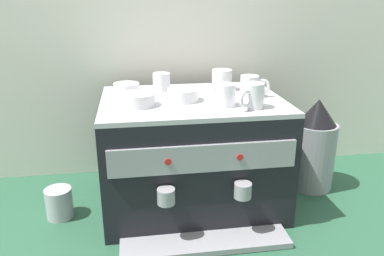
{
  "coord_description": "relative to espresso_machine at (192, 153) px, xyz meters",
  "views": [
    {
      "loc": [
        -0.2,
        -1.31,
        0.77
      ],
      "look_at": [
        0.0,
        0.0,
        0.3
      ],
      "focal_mm": 35.85,
      "sensor_mm": 36.0,
      "label": 1
    }
  ],
  "objects": [
    {
      "name": "ground_plane",
      "position": [
        0.0,
        0.0,
        -0.21
      ],
      "size": [
        4.0,
        4.0,
        0.0
      ],
      "primitive_type": "plane",
      "color": "#28563D"
    },
    {
      "name": "tiled_backsplash_wall",
      "position": [
        0.0,
        0.35,
        0.29
      ],
      "size": [
        2.8,
        0.03,
        0.99
      ],
      "primitive_type": "cube",
      "color": "silver",
      "rests_on": "ground_plane"
    },
    {
      "name": "espresso_machine",
      "position": [
        0.0,
        0.0,
        0.0
      ],
      "size": [
        0.64,
        0.58,
        0.42
      ],
      "color": "black",
      "rests_on": "ground_plane"
    },
    {
      "name": "ceramic_cup_0",
      "position": [
        0.13,
        0.12,
        0.25
      ],
      "size": [
        0.08,
        0.12,
        0.08
      ],
      "color": "white",
      "rests_on": "espresso_machine"
    },
    {
      "name": "ceramic_cup_1",
      "position": [
        -0.1,
        0.15,
        0.24
      ],
      "size": [
        0.07,
        0.1,
        0.07
      ],
      "color": "white",
      "rests_on": "espresso_machine"
    },
    {
      "name": "ceramic_cup_2",
      "position": [
        0.21,
        -0.01,
        0.25
      ],
      "size": [
        0.11,
        0.07,
        0.08
      ],
      "color": "white",
      "rests_on": "espresso_machine"
    },
    {
      "name": "ceramic_cup_3",
      "position": [
        0.18,
        -0.15,
        0.25
      ],
      "size": [
        0.1,
        0.08,
        0.08
      ],
      "color": "white",
      "rests_on": "espresso_machine"
    },
    {
      "name": "ceramic_cup_4",
      "position": [
        0.09,
        -0.1,
        0.25
      ],
      "size": [
        0.07,
        0.1,
        0.07
      ],
      "color": "white",
      "rests_on": "espresso_machine"
    },
    {
      "name": "ceramic_bowl_0",
      "position": [
        -0.19,
        -0.06,
        0.23
      ],
      "size": [
        0.11,
        0.11,
        0.04
      ],
      "color": "white",
      "rests_on": "espresso_machine"
    },
    {
      "name": "ceramic_bowl_1",
      "position": [
        -0.23,
        0.15,
        0.22
      ],
      "size": [
        0.1,
        0.1,
        0.03
      ],
      "color": "white",
      "rests_on": "espresso_machine"
    },
    {
      "name": "ceramic_bowl_2",
      "position": [
        -0.04,
        -0.02,
        0.23
      ],
      "size": [
        0.11,
        0.11,
        0.04
      ],
      "color": "white",
      "rests_on": "espresso_machine"
    },
    {
      "name": "coffee_grinder",
      "position": [
        0.51,
        0.05,
        -0.03
      ],
      "size": [
        0.17,
        0.17,
        0.38
      ],
      "color": "#939399",
      "rests_on": "ground_plane"
    },
    {
      "name": "milk_pitcher",
      "position": [
        -0.49,
        -0.03,
        -0.15
      ],
      "size": [
        0.1,
        0.1,
        0.11
      ],
      "primitive_type": "cylinder",
      "color": "#B7B7BC",
      "rests_on": "ground_plane"
    }
  ]
}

